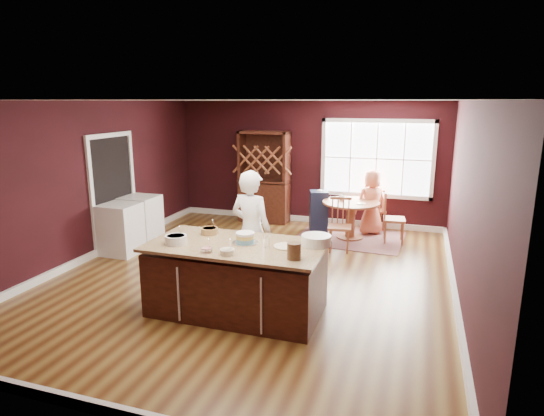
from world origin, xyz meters
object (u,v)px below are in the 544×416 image
Objects in this scene: kitchen_island at (237,279)px; seated_woman at (371,202)px; layer_cake at (245,238)px; high_chair at (319,210)px; baker at (251,231)px; toddler at (318,193)px; hutch at (264,177)px; dining_table at (351,212)px; chair_east at (394,217)px; dryer at (141,220)px; chair_north at (376,209)px; washer at (120,229)px; chair_south at (340,225)px.

seated_woman is (1.26, 4.17, 0.23)m from kitchen_island.
layer_cake reaches higher than high_chair.
kitchen_island is at bearing 107.63° from baker.
high_chair is 0.37m from toddler.
layer_cake is 4.53m from hutch.
dining_table is 0.77m from high_chair.
hutch is (-1.32, 0.38, 0.21)m from toddler.
layer_cake reaches higher than chair_east.
hutch is at bearing 53.33° from dryer.
high_chair is 3.48× the size of toddler.
high_chair is at bearing 88.44° from layer_cake.
chair_north is 1.25m from high_chair.
washer is (-3.78, -2.21, -0.08)m from dining_table.
hutch is (-1.25, 4.36, 0.03)m from layer_cake.
toddler is 0.28× the size of dryer.
high_chair is (0.20, 4.00, 0.01)m from kitchen_island.
kitchen_island is at bearing -138.29° from layer_cake.
washer is (-4.20, -3.05, 0.00)m from chair_north.
toddler is (-0.68, 1.19, 0.32)m from chair_south.
seated_woman reaches higher than chair_south.
kitchen_island is 1.27× the size of baker.
washer reaches higher than high_chair.
high_chair is at bearing 9.98° from chair_north.
toddler is at bearing -81.22° from baker.
baker is 2.37m from chair_south.
hutch is (-2.91, 0.73, 0.52)m from chair_east.
high_chair is at bearing 87.15° from kitchen_island.
kitchen_island is at bearing 57.89° from chair_north.
dryer is at bearing 90.00° from washer.
layer_cake is 3.33m from washer.
hutch reaches higher than kitchen_island.
kitchen_island is 8.63× the size of toddler.
layer_cake is 0.17× the size of hutch.
washer is (-4.62, -2.21, -0.05)m from chair_east.
chair_east reaches higher than chair_north.
washer is at bearing 109.68° from chair_east.
layer_cake is 0.37× the size of dryer.
kitchen_island is 2.48× the size of chair_north.
washer is (-3.07, -2.50, 0.00)m from high_chair.
hutch reaches higher than baker.
chair_south reaches higher than chair_north.
dining_table is at bearing 47.58° from chair_north.
layer_cake is 0.37× the size of high_chair.
layer_cake reaches higher than chair_south.
chair_south is 0.74× the size of seated_woman.
chair_south is 3.95m from washer.
dryer is (0.00, 0.64, 0.01)m from washer.
chair_east is 0.69m from seated_woman.
chair_south is 1.09× the size of washer.
chair_south is at bearing 20.26° from washer.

